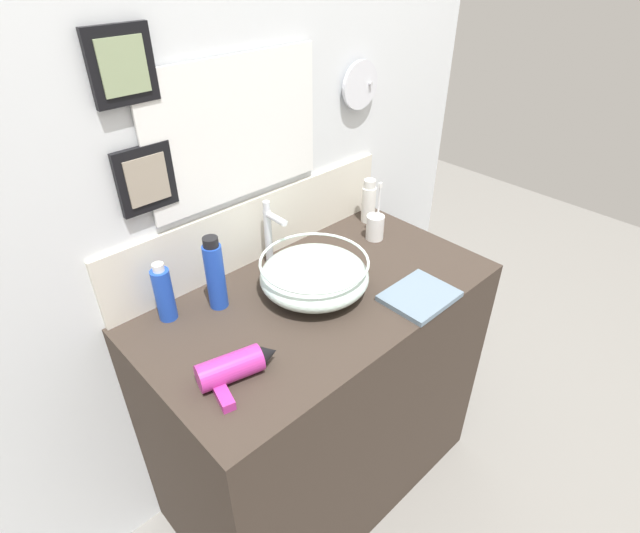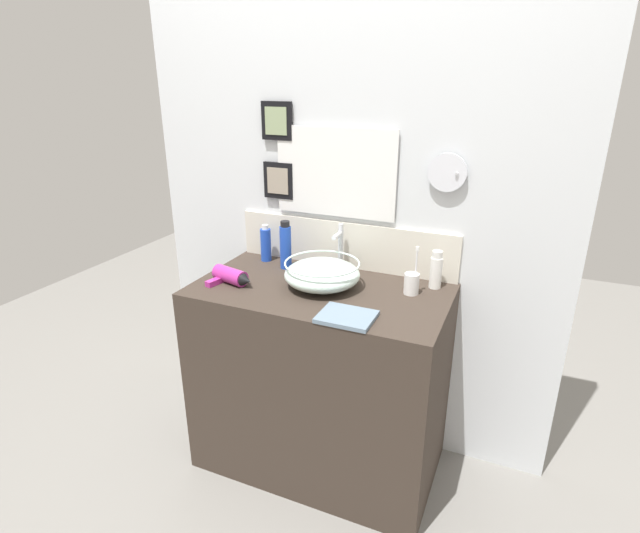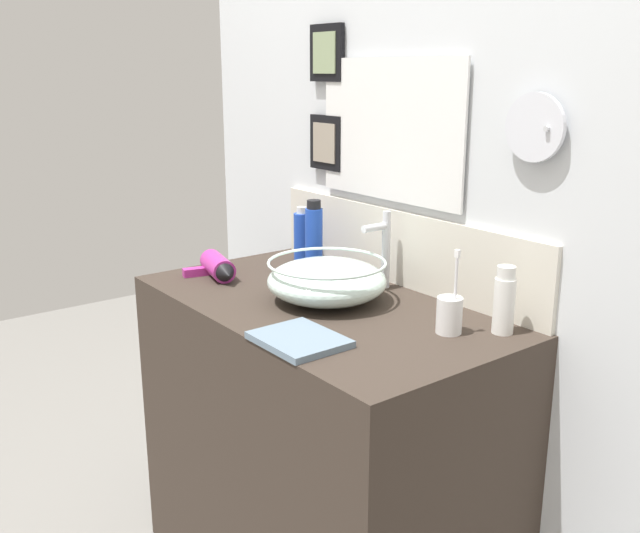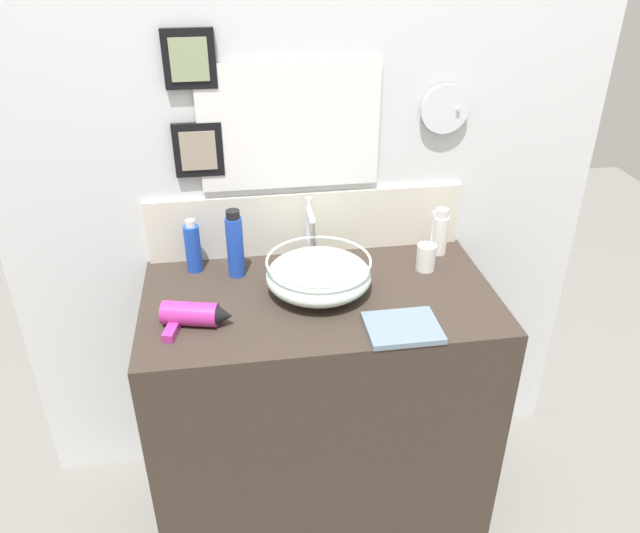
# 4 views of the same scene
# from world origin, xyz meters

# --- Properties ---
(ground_plane) EXTENTS (6.00, 6.00, 0.00)m
(ground_plane) POSITION_xyz_m (0.00, 0.00, 0.00)
(ground_plane) COLOR gray
(vanity_counter) EXTENTS (1.06, 0.58, 0.88)m
(vanity_counter) POSITION_xyz_m (0.00, 0.00, 0.44)
(vanity_counter) COLOR #382D26
(vanity_counter) RESTS_ON ground
(back_panel) EXTENTS (1.96, 0.09, 2.40)m
(back_panel) POSITION_xyz_m (-0.00, 0.32, 1.20)
(back_panel) COLOR silver
(back_panel) RESTS_ON ground
(glass_bowl_sink) EXTENTS (0.32, 0.32, 0.11)m
(glass_bowl_sink) POSITION_xyz_m (0.00, 0.02, 0.94)
(glass_bowl_sink) COLOR silver
(glass_bowl_sink) RESTS_ON vanity_counter
(faucet) EXTENTS (0.02, 0.10, 0.22)m
(faucet) POSITION_xyz_m (0.00, 0.22, 1.00)
(faucet) COLOR silver
(faucet) RESTS_ON vanity_counter
(hair_drier) EXTENTS (0.21, 0.14, 0.07)m
(hair_drier) POSITION_xyz_m (-0.37, -0.10, 0.91)
(hair_drier) COLOR #B22D8C
(hair_drier) RESTS_ON vanity_counter
(toothbrush_cup) EXTENTS (0.06, 0.06, 0.20)m
(toothbrush_cup) POSITION_xyz_m (0.36, 0.11, 0.93)
(toothbrush_cup) COLOR white
(toothbrush_cup) RESTS_ON vanity_counter
(lotion_bottle) EXTENTS (0.05, 0.05, 0.16)m
(lotion_bottle) POSITION_xyz_m (0.44, 0.21, 0.96)
(lotion_bottle) COLOR white
(lotion_bottle) RESTS_ON vanity_counter
(soap_dispenser) EXTENTS (0.05, 0.05, 0.18)m
(soap_dispenser) POSITION_xyz_m (-0.37, 0.21, 0.96)
(soap_dispenser) COLOR blue
(soap_dispenser) RESTS_ON vanity_counter
(shampoo_bottle) EXTENTS (0.05, 0.05, 0.22)m
(shampoo_bottle) POSITION_xyz_m (-0.24, 0.16, 0.99)
(shampoo_bottle) COLOR blue
(shampoo_bottle) RESTS_ON vanity_counter
(hand_towel) EXTENTS (0.20, 0.16, 0.02)m
(hand_towel) POSITION_xyz_m (0.20, -0.21, 0.89)
(hand_towel) COLOR slate
(hand_towel) RESTS_ON vanity_counter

